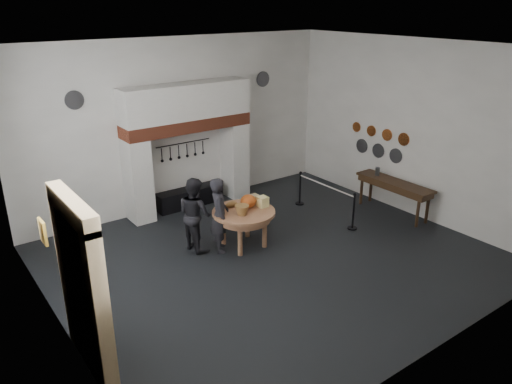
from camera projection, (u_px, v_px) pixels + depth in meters
floor at (273, 258)px, 11.05m from camera, size 9.00×8.00×0.02m
ceiling at (276, 47)px, 9.42m from camera, size 9.00×8.00×0.02m
wall_back at (181, 124)px, 13.24m from camera, size 9.00×0.02×4.50m
wall_front at (445, 228)px, 7.23m from camera, size 9.00×0.02×4.50m
wall_left at (47, 213)px, 7.75m from camera, size 0.02×8.00×4.50m
wall_right at (412, 129)px, 12.72m from camera, size 0.02×8.00×4.50m
chimney_pier_left at (138, 181)px, 12.59m from camera, size 0.55×0.70×2.15m
chimney_pier_right at (235, 160)px, 14.22m from camera, size 0.55×0.70×2.15m
hearth_brick_band at (187, 124)px, 12.95m from camera, size 3.50×0.72×0.32m
chimney_hood at (186, 101)px, 12.73m from camera, size 3.50×0.70×0.90m
iron_range at (190, 197)px, 13.75m from camera, size 1.90×0.45×0.50m
utensil_rail at (183, 143)px, 13.36m from camera, size 1.60×0.02×0.02m
door_recess at (78, 296)px, 7.38m from camera, size 0.04×1.10×2.50m
door_jamb_near at (100, 314)px, 6.88m from camera, size 0.22×0.30×2.60m
door_jamb_far at (69, 272)px, 7.93m from camera, size 0.22×0.30×2.60m
door_lintel at (71, 208)px, 6.92m from camera, size 0.22×1.70×0.30m
wall_plaque at (43, 232)px, 8.61m from camera, size 0.05×0.34×0.44m
work_table at (244, 212)px, 11.30m from camera, size 1.56×1.56×0.07m
pumpkin at (248, 201)px, 11.42m from camera, size 0.36×0.36×0.31m
cheese_block_big at (263, 202)px, 11.48m from camera, size 0.22×0.22×0.24m
cheese_block_small at (254, 199)px, 11.70m from camera, size 0.18×0.18×0.20m
wicker_basket at (242, 210)px, 11.05m from camera, size 0.35×0.35×0.22m
bread_loaf at (231, 204)px, 11.47m from camera, size 0.31×0.18×0.13m
visitor_near at (220, 215)px, 11.09m from camera, size 0.63×0.75×1.74m
visitor_far at (195, 214)px, 11.18m from camera, size 0.73×0.89×1.71m
side_table at (395, 182)px, 13.05m from camera, size 0.55×2.20×0.06m
pewter_jug at (377, 171)px, 13.45m from camera, size 0.12×0.12×0.22m
copper_pan_a at (404, 139)px, 12.96m from camera, size 0.03×0.34×0.34m
copper_pan_b at (387, 135)px, 13.37m from camera, size 0.03×0.32×0.32m
copper_pan_c at (371, 131)px, 13.78m from camera, size 0.03×0.30×0.30m
copper_pan_d at (357, 127)px, 14.20m from camera, size 0.03×0.28×0.28m
pewter_plate_left at (396, 156)px, 13.29m from camera, size 0.03×0.40×0.40m
pewter_plate_mid at (378, 151)px, 13.74m from camera, size 0.03×0.40×0.40m
pewter_plate_right at (362, 146)px, 14.19m from camera, size 0.03×0.40×0.40m
pewter_plate_back_left at (74, 100)px, 11.37m from camera, size 0.44×0.03×0.44m
pewter_plate_back_right at (263, 79)px, 14.36m from camera, size 0.44×0.03×0.44m
barrier_post_near at (353, 212)px, 12.28m from camera, size 0.05×0.05×0.90m
barrier_post_far at (300, 189)px, 13.79m from camera, size 0.05×0.05×0.90m
barrier_rope at (326, 186)px, 12.89m from camera, size 0.04×2.00×0.04m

